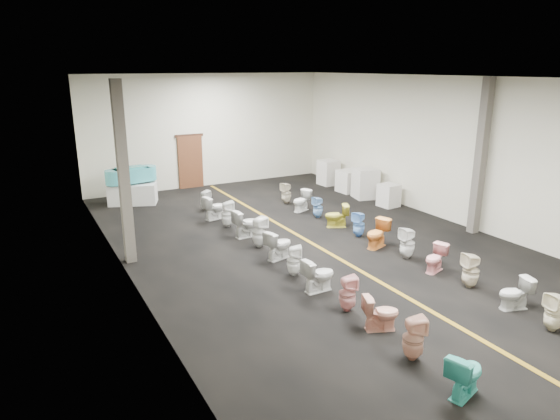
{
  "coord_description": "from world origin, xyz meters",
  "views": [
    {
      "loc": [
        -7.02,
        -11.21,
        4.78
      ],
      "look_at": [
        -0.44,
        1.0,
        0.76
      ],
      "focal_mm": 32.0,
      "sensor_mm": 36.0,
      "label": 1
    }
  ],
  "objects_px": {
    "toilet_left_6": "(279,245)",
    "toilet_left_9": "(227,214)",
    "appliance_crate_a": "(389,195)",
    "toilet_right_4": "(407,243)",
    "toilet_right_9": "(301,201)",
    "toilet_left_4": "(319,275)",
    "toilet_right_1": "(515,294)",
    "toilet_left_8": "(246,223)",
    "display_table": "(133,194)",
    "toilet_right_0": "(554,312)",
    "toilet_right_5": "(377,234)",
    "bathtub": "(131,175)",
    "toilet_left_5": "(294,260)",
    "appliance_crate_b": "(365,183)",
    "toilet_left_11": "(205,200)",
    "toilet_right_10": "(286,193)",
    "toilet_left_3": "(348,293)",
    "toilet_right_3": "(435,258)",
    "toilet_left_0": "(465,374)",
    "toilet_right_2": "(471,270)",
    "toilet_right_6": "(359,224)",
    "toilet_right_7": "(337,216)",
    "toilet_left_7": "(259,232)",
    "toilet_left_2": "(381,313)",
    "appliance_crate_d": "(328,172)",
    "toilet_left_1": "(413,338)",
    "toilet_left_10": "(215,207)",
    "appliance_crate_c": "(349,181)"
  },
  "relations": [
    {
      "from": "toilet_left_10",
      "to": "toilet_right_4",
      "type": "relative_size",
      "value": 0.93
    },
    {
      "from": "toilet_right_5",
      "to": "appliance_crate_d",
      "type": "bearing_deg",
      "value": 136.43
    },
    {
      "from": "toilet_right_0",
      "to": "toilet_left_6",
      "type": "bearing_deg",
      "value": -151.62
    },
    {
      "from": "toilet_left_9",
      "to": "toilet_left_1",
      "type": "bearing_deg",
      "value": -172.03
    },
    {
      "from": "display_table",
      "to": "toilet_right_1",
      "type": "relative_size",
      "value": 2.43
    },
    {
      "from": "toilet_right_5",
      "to": "toilet_left_8",
      "type": "bearing_deg",
      "value": -152.3
    },
    {
      "from": "toilet_left_1",
      "to": "toilet_left_3",
      "type": "xyz_separation_m",
      "value": [
        0.06,
        1.95,
        -0.02
      ]
    },
    {
      "from": "toilet_left_3",
      "to": "toilet_right_3",
      "type": "distance_m",
      "value": 3.11
    },
    {
      "from": "bathtub",
      "to": "toilet_left_11",
      "type": "relative_size",
      "value": 2.63
    },
    {
      "from": "toilet_left_2",
      "to": "toilet_left_3",
      "type": "height_order",
      "value": "toilet_left_3"
    },
    {
      "from": "toilet_left_5",
      "to": "bathtub",
      "type": "bearing_deg",
      "value": 37.19
    },
    {
      "from": "toilet_left_11",
      "to": "toilet_right_2",
      "type": "relative_size",
      "value": 0.86
    },
    {
      "from": "toilet_right_3",
      "to": "toilet_left_5",
      "type": "bearing_deg",
      "value": -133.09
    },
    {
      "from": "toilet_left_4",
      "to": "toilet_left_0",
      "type": "bearing_deg",
      "value": 177.73
    },
    {
      "from": "toilet_right_5",
      "to": "toilet_right_10",
      "type": "xyz_separation_m",
      "value": [
        0.01,
        5.12,
        -0.01
      ]
    },
    {
      "from": "toilet_left_9",
      "to": "toilet_right_1",
      "type": "height_order",
      "value": "toilet_left_9"
    },
    {
      "from": "bathtub",
      "to": "toilet_left_0",
      "type": "distance_m",
      "value": 13.54
    },
    {
      "from": "appliance_crate_b",
      "to": "toilet_left_11",
      "type": "height_order",
      "value": "appliance_crate_b"
    },
    {
      "from": "appliance_crate_a",
      "to": "toilet_right_4",
      "type": "height_order",
      "value": "toilet_right_4"
    },
    {
      "from": "toilet_left_5",
      "to": "toilet_left_6",
      "type": "xyz_separation_m",
      "value": [
        0.17,
        1.09,
        0.01
      ]
    },
    {
      "from": "bathtub",
      "to": "toilet_right_0",
      "type": "relative_size",
      "value": 2.4
    },
    {
      "from": "toilet_right_7",
      "to": "toilet_right_0",
      "type": "bearing_deg",
      "value": 23.86
    },
    {
      "from": "appliance_crate_a",
      "to": "toilet_right_0",
      "type": "xyz_separation_m",
      "value": [
        -2.96,
        -8.18,
        -0.02
      ]
    },
    {
      "from": "bathtub",
      "to": "toilet_left_4",
      "type": "bearing_deg",
      "value": -88.97
    },
    {
      "from": "appliance_crate_c",
      "to": "toilet_right_3",
      "type": "relative_size",
      "value": 1.28
    },
    {
      "from": "toilet_left_8",
      "to": "bathtub",
      "type": "bearing_deg",
      "value": 16.87
    },
    {
      "from": "toilet_right_3",
      "to": "toilet_right_9",
      "type": "height_order",
      "value": "toilet_right_9"
    },
    {
      "from": "toilet_left_2",
      "to": "toilet_right_4",
      "type": "xyz_separation_m",
      "value": [
        2.93,
        2.53,
        0.07
      ]
    },
    {
      "from": "toilet_left_4",
      "to": "toilet_right_1",
      "type": "distance_m",
      "value": 4.02
    },
    {
      "from": "toilet_left_6",
      "to": "toilet_left_9",
      "type": "distance_m",
      "value": 3.07
    },
    {
      "from": "toilet_left_6",
      "to": "toilet_right_6",
      "type": "xyz_separation_m",
      "value": [
        2.85,
        0.41,
        -0.0
      ]
    },
    {
      "from": "toilet_left_3",
      "to": "toilet_right_1",
      "type": "xyz_separation_m",
      "value": [
        3.04,
        -1.55,
        -0.04
      ]
    },
    {
      "from": "bathtub",
      "to": "toilet_right_10",
      "type": "bearing_deg",
      "value": -39.18
    },
    {
      "from": "toilet_left_2",
      "to": "toilet_right_0",
      "type": "distance_m",
      "value": 3.22
    },
    {
      "from": "toilet_right_4",
      "to": "toilet_right_5",
      "type": "distance_m",
      "value": 1.01
    },
    {
      "from": "toilet_right_9",
      "to": "toilet_left_4",
      "type": "bearing_deg",
      "value": -49.22
    },
    {
      "from": "toilet_left_3",
      "to": "toilet_right_10",
      "type": "relative_size",
      "value": 0.98
    },
    {
      "from": "toilet_left_2",
      "to": "toilet_left_5",
      "type": "distance_m",
      "value": 2.98
    },
    {
      "from": "toilet_right_2",
      "to": "toilet_right_5",
      "type": "bearing_deg",
      "value": -163.54
    },
    {
      "from": "toilet_right_2",
      "to": "toilet_left_7",
      "type": "bearing_deg",
      "value": -133.88
    },
    {
      "from": "toilet_right_7",
      "to": "toilet_right_5",
      "type": "bearing_deg",
      "value": 22.56
    },
    {
      "from": "toilet_left_7",
      "to": "toilet_left_10",
      "type": "relative_size",
      "value": 1.11
    },
    {
      "from": "toilet_right_0",
      "to": "toilet_right_9",
      "type": "bearing_deg",
      "value": -177.76
    },
    {
      "from": "appliance_crate_d",
      "to": "toilet_right_0",
      "type": "bearing_deg",
      "value": -103.86
    },
    {
      "from": "toilet_right_2",
      "to": "toilet_right_7",
      "type": "bearing_deg",
      "value": -165.53
    },
    {
      "from": "bathtub",
      "to": "toilet_left_6",
      "type": "relative_size",
      "value": 2.41
    },
    {
      "from": "toilet_left_6",
      "to": "toilet_left_9",
      "type": "relative_size",
      "value": 0.93
    },
    {
      "from": "toilet_right_6",
      "to": "toilet_right_10",
      "type": "height_order",
      "value": "toilet_right_10"
    },
    {
      "from": "toilet_left_4",
      "to": "toilet_left_8",
      "type": "xyz_separation_m",
      "value": [
        0.12,
        4.06,
        0.03
      ]
    },
    {
      "from": "toilet_left_8",
      "to": "toilet_right_0",
      "type": "height_order",
      "value": "toilet_left_8"
    }
  ]
}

